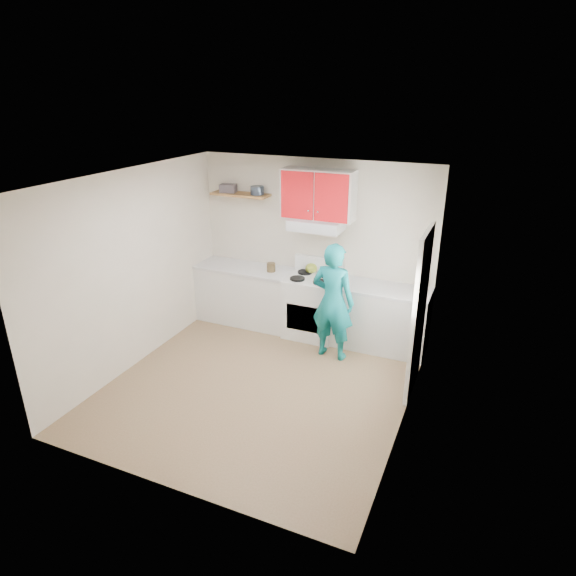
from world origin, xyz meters
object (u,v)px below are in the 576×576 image
at_px(kettle, 311,268).
at_px(person, 333,302).
at_px(crock, 271,268).
at_px(stove, 312,307).
at_px(tin, 257,190).

xyz_separation_m(kettle, person, (0.58, -0.69, -0.17)).
height_order(kettle, crock, kettle).
height_order(stove, kettle, kettle).
distance_m(tin, crock, 1.17).
bearing_deg(stove, crock, 179.31).
height_order(stove, tin, tin).
bearing_deg(crock, tin, 149.21).
relative_size(stove, crock, 5.90).
distance_m(kettle, crock, 0.61).
xyz_separation_m(tin, person, (1.46, -0.68, -1.27)).
bearing_deg(person, stove, -40.77).
bearing_deg(tin, person, -25.13).
bearing_deg(crock, stove, -0.69).
distance_m(crock, person, 1.28).
bearing_deg(kettle, tin, 174.58).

